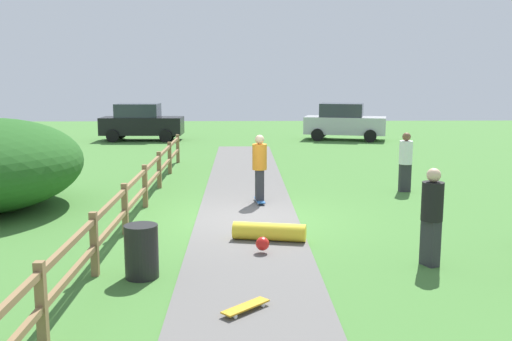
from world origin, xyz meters
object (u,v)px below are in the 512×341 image
object	(u,v)px
skateboard_loose	(246,307)
bystander_white	(406,159)
skater_riding	(260,165)
bystander_black	(432,212)
trash_bin	(142,251)
skater_fallen	(269,233)
parked_car_black	(141,122)
parked_car_silver	(344,122)

from	to	relation	value
skateboard_loose	bystander_white	xyz separation A→B (m)	(4.71, 8.59, 0.86)
skater_riding	skateboard_loose	world-z (taller)	skater_riding
bystander_black	skateboard_loose	bearing A→B (deg)	-148.80
trash_bin	bystander_white	xyz separation A→B (m)	(6.43, 7.09, 0.50)
bystander_white	skateboard_loose	bearing A→B (deg)	-118.73
skater_fallen	skateboard_loose	distance (m)	3.54
bystander_white	bystander_black	xyz separation A→B (m)	(-1.42, -6.60, 0.02)
trash_bin	skater_riding	distance (m)	6.02
bystander_black	parked_car_black	size ratio (longest dim) A/B	0.41
skateboard_loose	bystander_black	size ratio (longest dim) A/B	0.40
trash_bin	bystander_black	xyz separation A→B (m)	(5.00, 0.49, 0.52)
trash_bin	skater_fallen	distance (m)	2.99
trash_bin	bystander_black	bearing A→B (deg)	5.57
bystander_white	bystander_black	distance (m)	6.75
skater_riding	skateboard_loose	distance (m)	7.17
skater_riding	parked_car_black	size ratio (longest dim) A/B	0.42
bystander_white	parked_car_black	distance (m)	17.04
trash_bin	parked_car_silver	bearing A→B (deg)	71.23
skater_riding	parked_car_silver	xyz separation A→B (m)	(4.96, 15.30, -0.07)
skater_riding	bystander_black	size ratio (longest dim) A/B	1.03
skateboard_loose	parked_car_black	distance (m)	23.02
trash_bin	skateboard_loose	world-z (taller)	trash_bin
trash_bin	skater_riding	xyz separation A→B (m)	(2.14, 5.59, 0.57)
bystander_black	parked_car_silver	world-z (taller)	parked_car_silver
skater_riding	skateboard_loose	xyz separation A→B (m)	(-0.42, -7.10, -0.94)
skater_fallen	skateboard_loose	xyz separation A→B (m)	(-0.50, -3.50, -0.11)
bystander_black	parked_car_silver	xyz separation A→B (m)	(2.10, 20.41, -0.01)
bystander_white	trash_bin	bearing A→B (deg)	-132.20
parked_car_silver	trash_bin	bearing A→B (deg)	-108.77
skater_riding	bystander_white	size ratio (longest dim) A/B	1.04
skateboard_loose	parked_car_silver	world-z (taller)	parked_car_silver
skater_riding	skateboard_loose	bearing A→B (deg)	-93.43
parked_car_silver	skater_riding	bearing A→B (deg)	-107.96
parked_car_black	skater_fallen	bearing A→B (deg)	-72.99
skateboard_loose	skater_riding	bearing A→B (deg)	86.57
skateboard_loose	trash_bin	bearing A→B (deg)	138.86
skater_riding	skater_fallen	bearing A→B (deg)	-88.87
skater_riding	bystander_white	xyz separation A→B (m)	(4.28, 1.49, -0.07)
bystander_black	trash_bin	bearing A→B (deg)	-174.43
skater_riding	parked_car_silver	bearing A→B (deg)	72.04
skater_riding	skater_fallen	size ratio (longest dim) A/B	1.18
skater_fallen	bystander_white	bearing A→B (deg)	50.38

